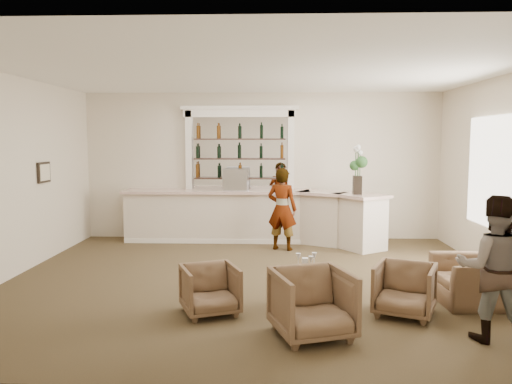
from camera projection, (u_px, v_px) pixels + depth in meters
ground at (257, 280)px, 8.01m from camera, size 8.00×8.00×0.00m
room_shell at (268, 134)px, 8.47m from camera, size 8.04×7.02×3.32m
bar_counter at (254, 216)px, 10.94m from camera, size 5.72×1.80×1.14m
back_bar_alcove at (240, 149)px, 11.21m from camera, size 2.64×0.25×3.00m
cocktail_table at (307, 287)px, 6.79m from camera, size 0.62×0.62×0.50m
sommelier at (282, 209)px, 10.16m from camera, size 0.71×0.58×1.68m
guest at (493, 269)px, 5.54m from camera, size 0.94×0.82×1.64m
armchair_left at (210, 290)px, 6.44m from camera, size 0.90×0.91×0.64m
armchair_center at (312, 303)px, 5.68m from camera, size 1.05×1.07×0.78m
armchair_right at (405, 290)px, 6.39m from camera, size 0.96×0.97×0.67m
armchair_far at (471, 281)px, 6.86m from camera, size 0.90×1.01×0.63m
espresso_machine at (236, 180)px, 10.96m from camera, size 0.56×0.48×0.47m
flower_vase at (358, 167)px, 10.14m from camera, size 0.26×0.26×1.00m
wine_glass_bar_left at (231, 186)px, 10.85m from camera, size 0.07×0.07×0.21m
wine_glass_bar_right at (248, 186)px, 10.82m from camera, size 0.07×0.07×0.21m
wine_glass_tbl_a at (298, 261)px, 6.79m from camera, size 0.07×0.07×0.21m
wine_glass_tbl_b at (314, 260)px, 6.83m from camera, size 0.07×0.07×0.21m
wine_glass_tbl_c at (311, 264)px, 6.62m from camera, size 0.07×0.07×0.21m
napkin_holder at (305, 262)px, 6.90m from camera, size 0.08×0.08×0.12m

